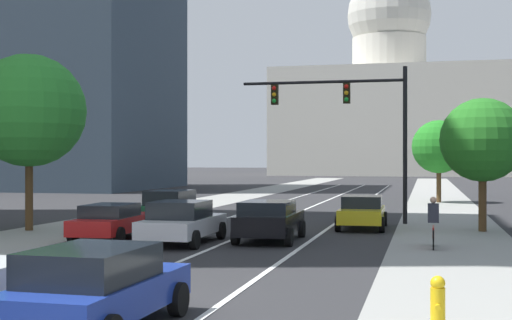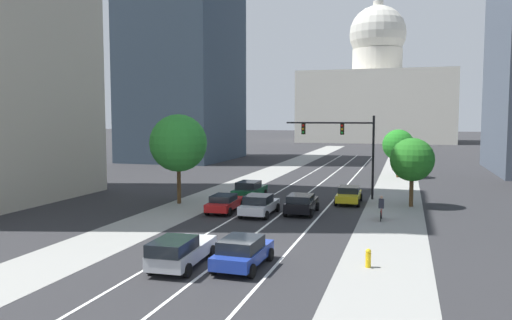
% 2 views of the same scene
% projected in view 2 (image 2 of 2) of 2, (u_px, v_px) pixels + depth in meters
% --- Properties ---
extents(ground_plane, '(400.00, 400.00, 0.00)m').
position_uv_depth(ground_plane, '(335.00, 173.00, 64.13)').
color(ground_plane, '#2B2B2D').
extents(sidewalk_left, '(4.39, 130.00, 0.01)m').
position_uv_depth(sidewalk_left, '(264.00, 175.00, 61.62)').
color(sidewalk_left, gray).
rests_on(sidewalk_left, ground).
extents(sidewalk_right, '(4.39, 130.00, 0.01)m').
position_uv_depth(sidewalk_right, '(398.00, 180.00, 57.10)').
color(sidewalk_right, gray).
rests_on(sidewalk_right, ground).
extents(lane_stripe_left, '(0.16, 90.00, 0.01)m').
position_uv_depth(lane_stripe_left, '(286.00, 188.00, 50.63)').
color(lane_stripe_left, white).
rests_on(lane_stripe_left, ground).
extents(lane_stripe_center, '(0.16, 90.00, 0.01)m').
position_uv_depth(lane_stripe_center, '(314.00, 189.00, 49.81)').
color(lane_stripe_center, white).
rests_on(lane_stripe_center, ground).
extents(lane_stripe_right, '(0.16, 90.00, 0.01)m').
position_uv_depth(lane_stripe_right, '(342.00, 190.00, 49.00)').
color(lane_stripe_right, white).
rests_on(lane_stripe_right, ground).
extents(office_tower_far_left, '(15.68, 20.62, 38.50)m').
position_uv_depth(office_tower_far_left, '(184.00, 43.00, 83.07)').
color(office_tower_far_left, '#334251').
rests_on(office_tower_far_left, ground).
extents(capitol_building, '(42.37, 27.42, 40.12)m').
position_uv_depth(capitol_building, '(376.00, 95.00, 145.65)').
color(capitol_building, beige).
rests_on(capitol_building, ground).
extents(car_red, '(2.09, 4.75, 1.33)m').
position_uv_depth(car_red, '(225.00, 203.00, 37.73)').
color(car_red, red).
rests_on(car_red, ground).
extents(car_white, '(2.12, 4.60, 1.51)m').
position_uv_depth(car_white, '(259.00, 205.00, 36.47)').
color(car_white, silver).
rests_on(car_white, ground).
extents(car_green, '(2.11, 4.81, 1.57)m').
position_uv_depth(car_green, '(249.00, 190.00, 43.69)').
color(car_green, '#14512D').
rests_on(car_green, ground).
extents(car_blue, '(2.13, 4.25, 1.47)m').
position_uv_depth(car_blue, '(243.00, 252.00, 23.74)').
color(car_blue, '#1E389E').
rests_on(car_blue, ground).
extents(car_silver, '(2.16, 4.92, 1.55)m').
position_uv_depth(car_silver, '(180.00, 251.00, 23.75)').
color(car_silver, '#B2B5BA').
rests_on(car_silver, ground).
extents(car_yellow, '(2.08, 4.32, 1.40)m').
position_uv_depth(car_yellow, '(349.00, 195.00, 41.45)').
color(car_yellow, yellow).
rests_on(car_yellow, ground).
extents(car_black, '(2.15, 4.27, 1.48)m').
position_uv_depth(car_black, '(302.00, 203.00, 36.96)').
color(car_black, black).
rests_on(car_black, ground).
extents(traffic_signal_mast, '(7.74, 0.39, 7.23)m').
position_uv_depth(traffic_signal_mast, '(346.00, 140.00, 43.77)').
color(traffic_signal_mast, black).
rests_on(traffic_signal_mast, ground).
extents(fire_hydrant, '(0.26, 0.35, 0.91)m').
position_uv_depth(fire_hydrant, '(368.00, 258.00, 23.77)').
color(fire_hydrant, yellow).
rests_on(fire_hydrant, ground).
extents(cyclist, '(0.36, 1.70, 1.72)m').
position_uv_depth(cyclist, '(381.00, 208.00, 34.63)').
color(cyclist, black).
rests_on(cyclist, ground).
extents(street_tree_mid_right, '(3.44, 3.44, 5.49)m').
position_uv_depth(street_tree_mid_right, '(412.00, 160.00, 39.68)').
color(street_tree_mid_right, '#51381E').
rests_on(street_tree_mid_right, ground).
extents(street_tree_far_right, '(3.67, 3.67, 5.68)m').
position_uv_depth(street_tree_far_right, '(398.00, 145.00, 59.08)').
color(street_tree_far_right, '#51381E').
rests_on(street_tree_far_right, ground).
extents(street_tree_mid_left, '(4.70, 4.70, 7.35)m').
position_uv_depth(street_tree_mid_left, '(178.00, 143.00, 41.05)').
color(street_tree_mid_left, '#51381E').
rests_on(street_tree_mid_left, ground).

